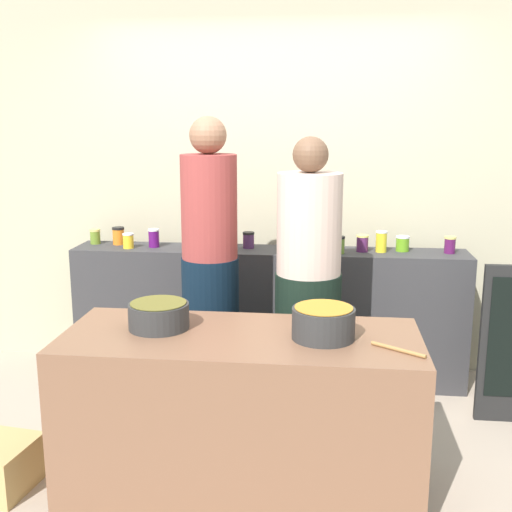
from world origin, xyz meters
name	(u,v)px	position (x,y,z in m)	size (l,w,h in m)	color
ground	(249,457)	(0.00, 0.00, 0.00)	(12.00, 12.00, 0.00)	tan
storefront_wall	(273,163)	(0.00, 1.45, 1.50)	(4.80, 0.12, 3.00)	#B0A889
display_shelf	(268,315)	(0.00, 1.10, 0.47)	(2.70, 0.36, 0.93)	#333335
prep_table	(241,414)	(0.00, -0.30, 0.40)	(1.70, 0.70, 0.81)	brown
preserve_jar_0	(95,236)	(-1.25, 1.17, 0.99)	(0.07, 0.07, 0.11)	olive
preserve_jar_1	(118,236)	(-1.08, 1.16, 1.00)	(0.09, 0.09, 0.12)	orange
preserve_jar_2	(128,241)	(-0.97, 1.04, 0.98)	(0.08, 0.08, 0.10)	yellow
preserve_jar_3	(154,238)	(-0.80, 1.10, 1.00)	(0.08, 0.08, 0.13)	#50115E
preserve_jar_4	(188,241)	(-0.55, 1.04, 0.99)	(0.07, 0.07, 0.12)	#5B1E60
preserve_jar_5	(227,238)	(-0.29, 1.11, 1.00)	(0.08, 0.08, 0.14)	#A82F1C
preserve_jar_6	(249,240)	(-0.14, 1.14, 0.99)	(0.08, 0.08, 0.11)	#4D2952
preserve_jar_7	(297,244)	(0.20, 1.06, 0.99)	(0.09, 0.09, 0.11)	#3C4839
preserve_jar_8	(322,240)	(0.36, 1.11, 1.00)	(0.09, 0.09, 0.14)	#954411
preserve_jar_9	(339,245)	(0.48, 1.03, 0.99)	(0.08, 0.08, 0.12)	olive
preserve_jar_10	(362,243)	(0.64, 1.11, 0.99)	(0.08, 0.08, 0.11)	#512151
preserve_jar_11	(381,241)	(0.76, 1.11, 1.00)	(0.08, 0.08, 0.14)	gold
preserve_jar_12	(403,243)	(0.91, 1.15, 0.98)	(0.09, 0.09, 0.10)	#5C971C
preserve_jar_13	(450,245)	(1.21, 1.12, 0.99)	(0.08, 0.08, 0.11)	#511648
cooking_pot_left	(159,315)	(-0.41, -0.25, 0.87)	(0.30, 0.30, 0.13)	#2D2D2D
cooking_pot_center	(323,323)	(0.39, -0.31, 0.88)	(0.29, 0.29, 0.15)	#2D2D2D
wooden_spoon	(398,350)	(0.72, -0.44, 0.82)	(0.02, 0.02, 0.26)	#9E703D
cook_with_tongs	(210,284)	(-0.30, 0.51, 0.84)	(0.34, 0.34, 1.83)	black
cook_in_cap	(308,301)	(0.30, 0.42, 0.77)	(0.38, 0.38, 1.72)	black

